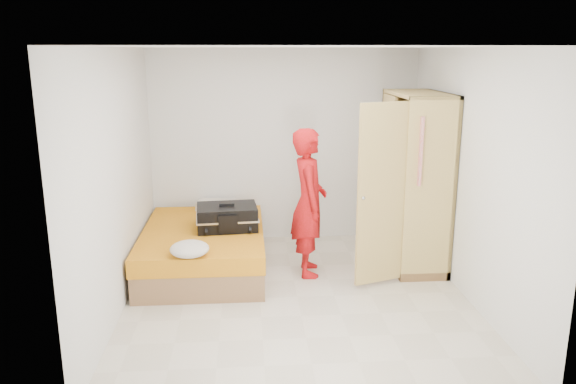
{
  "coord_description": "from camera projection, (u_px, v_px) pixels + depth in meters",
  "views": [
    {
      "loc": [
        -0.52,
        -5.54,
        2.57
      ],
      "look_at": [
        -0.05,
        0.65,
        1.0
      ],
      "focal_mm": 35.0,
      "sensor_mm": 36.0,
      "label": 1
    }
  ],
  "objects": [
    {
      "name": "wardrobe",
      "position": [
        412.0,
        186.0,
        6.7
      ],
      "size": [
        1.14,
        1.38,
        2.1
      ],
      "color": "tan",
      "rests_on": "ground"
    },
    {
      "name": "suitcase",
      "position": [
        227.0,
        217.0,
        6.68
      ],
      "size": [
        0.76,
        0.59,
        0.31
      ],
      "rotation": [
        0.0,
        0.0,
        0.08
      ],
      "color": "black",
      "rests_on": "bed"
    },
    {
      "name": "bed",
      "position": [
        204.0,
        249.0,
        6.75
      ],
      "size": [
        1.42,
        2.02,
        0.5
      ],
      "color": "#885F3D",
      "rests_on": "ground"
    },
    {
      "name": "person",
      "position": [
        309.0,
        202.0,
        6.48
      ],
      "size": [
        0.42,
        0.63,
        1.73
      ],
      "primitive_type": "imported",
      "rotation": [
        0.0,
        0.0,
        1.56
      ],
      "color": "red",
      "rests_on": "ground"
    },
    {
      "name": "round_cushion",
      "position": [
        190.0,
        249.0,
        5.8
      ],
      "size": [
        0.41,
        0.41,
        0.15
      ],
      "primitive_type": "ellipsoid",
      "color": "beige",
      "rests_on": "bed"
    },
    {
      "name": "room",
      "position": [
        298.0,
        179.0,
        5.7
      ],
      "size": [
        4.0,
        4.02,
        2.6
      ],
      "color": "beige",
      "rests_on": "ground"
    },
    {
      "name": "pillow",
      "position": [
        220.0,
        205.0,
        7.51
      ],
      "size": [
        0.66,
        0.44,
        0.11
      ],
      "primitive_type": "cube",
      "rotation": [
        0.0,
        0.0,
        -0.24
      ],
      "color": "beige",
      "rests_on": "bed"
    }
  ]
}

